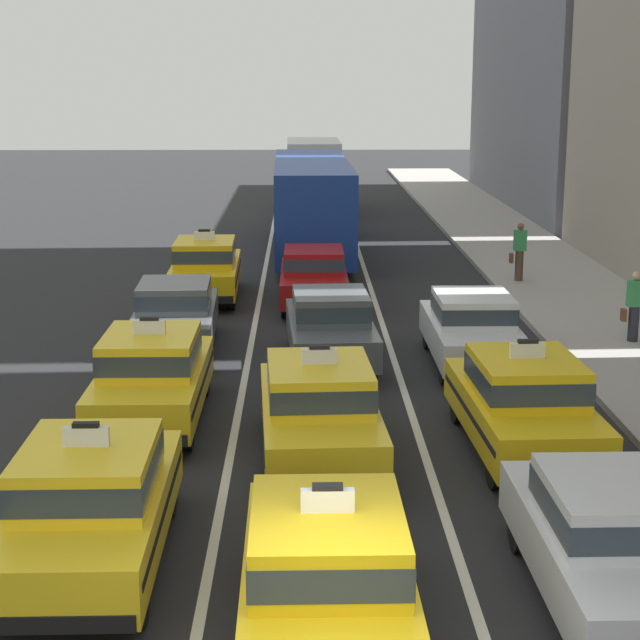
# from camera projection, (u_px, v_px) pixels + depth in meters

# --- Properties ---
(lane_stripe_left_center) EXTENTS (0.14, 80.00, 0.01)m
(lane_stripe_left_center) POSITION_uv_depth(u_px,v_px,m) (260.00, 297.00, 29.48)
(lane_stripe_left_center) COLOR silver
(lane_stripe_left_center) RESTS_ON ground
(lane_stripe_center_right) EXTENTS (0.14, 80.00, 0.01)m
(lane_stripe_center_right) POSITION_uv_depth(u_px,v_px,m) (374.00, 297.00, 29.54)
(lane_stripe_center_right) COLOR silver
(lane_stripe_center_right) RESTS_ON ground
(sidewalk_curb) EXTENTS (4.00, 90.00, 0.15)m
(sidewalk_curb) POSITION_uv_depth(u_px,v_px,m) (625.00, 337.00, 24.75)
(sidewalk_curb) COLOR #9E9993
(sidewalk_curb) RESTS_ON ground
(taxi_left_nearest) EXTENTS (1.87, 4.58, 1.96)m
(taxi_left_nearest) POSITION_uv_depth(u_px,v_px,m) (91.00, 502.00, 13.14)
(taxi_left_nearest) COLOR black
(taxi_left_nearest) RESTS_ON ground
(taxi_left_second) EXTENTS (1.82, 4.56, 1.96)m
(taxi_left_second) POSITION_uv_depth(u_px,v_px,m) (152.00, 375.00, 18.72)
(taxi_left_second) COLOR black
(taxi_left_second) RESTS_ON ground
(sedan_left_third) EXTENTS (1.93, 4.37, 1.58)m
(sedan_left_third) POSITION_uv_depth(u_px,v_px,m) (175.00, 313.00, 23.68)
(sedan_left_third) COLOR black
(sedan_left_third) RESTS_ON ground
(taxi_left_fourth) EXTENTS (1.91, 4.60, 1.96)m
(taxi_left_fourth) POSITION_uv_depth(u_px,v_px,m) (205.00, 267.00, 29.17)
(taxi_left_fourth) COLOR black
(taxi_left_fourth) RESTS_ON ground
(taxi_center_nearest) EXTENTS (1.86, 4.58, 1.96)m
(taxi_center_nearest) POSITION_uv_depth(u_px,v_px,m) (327.00, 575.00, 11.21)
(taxi_center_nearest) COLOR black
(taxi_center_nearest) RESTS_ON ground
(taxi_center_second) EXTENTS (2.03, 4.64, 1.96)m
(taxi_center_second) POSITION_uv_depth(u_px,v_px,m) (319.00, 409.00, 16.80)
(taxi_center_second) COLOR black
(taxi_center_second) RESTS_ON ground
(sedan_center_third) EXTENTS (1.97, 4.38, 1.58)m
(sedan_center_third) POSITION_uv_depth(u_px,v_px,m) (330.00, 325.00, 22.59)
(sedan_center_third) COLOR black
(sedan_center_third) RESTS_ON ground
(sedan_center_fourth) EXTENTS (1.78, 4.31, 1.58)m
(sedan_center_fourth) POSITION_uv_depth(u_px,v_px,m) (314.00, 275.00, 28.18)
(sedan_center_fourth) COLOR black
(sedan_center_fourth) RESTS_ON ground
(bus_center_fifth) EXTENTS (2.69, 11.24, 3.22)m
(bus_center_fifth) POSITION_uv_depth(u_px,v_px,m) (312.00, 201.00, 36.53)
(bus_center_fifth) COLOR black
(bus_center_fifth) RESTS_ON ground
(box_truck_center_sixth) EXTENTS (2.36, 6.98, 3.27)m
(box_truck_center_sixth) POSITION_uv_depth(u_px,v_px,m) (313.00, 173.00, 47.53)
(box_truck_center_sixth) COLOR black
(box_truck_center_sixth) RESTS_ON ground
(sedan_right_nearest) EXTENTS (1.80, 4.32, 1.58)m
(sedan_right_nearest) POSITION_uv_depth(u_px,v_px,m) (612.00, 538.00, 12.19)
(sedan_right_nearest) COLOR black
(sedan_right_nearest) RESTS_ON ground
(taxi_right_second) EXTENTS (1.98, 4.62, 1.96)m
(taxi_right_second) POSITION_uv_depth(u_px,v_px,m) (523.00, 402.00, 17.16)
(taxi_right_second) COLOR black
(taxi_right_second) RESTS_ON ground
(sedan_right_third) EXTENTS (1.76, 4.30, 1.58)m
(sedan_right_third) POSITION_uv_depth(u_px,v_px,m) (472.00, 327.00, 22.38)
(sedan_right_third) COLOR black
(sedan_right_third) RESTS_ON ground
(pedestrian_mid_block) EXTENTS (0.47, 0.24, 1.72)m
(pedestrian_mid_block) POSITION_uv_depth(u_px,v_px,m) (519.00, 252.00, 30.95)
(pedestrian_mid_block) COLOR #473828
(pedestrian_mid_block) RESTS_ON sidewalk_curb
(pedestrian_by_storefront) EXTENTS (0.47, 0.24, 1.62)m
(pedestrian_by_storefront) POSITION_uv_depth(u_px,v_px,m) (634.00, 306.00, 23.89)
(pedestrian_by_storefront) COLOR #23232D
(pedestrian_by_storefront) RESTS_ON sidewalk_curb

